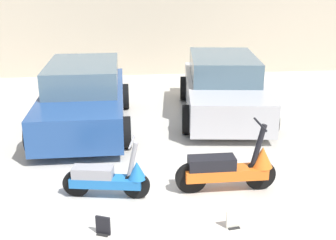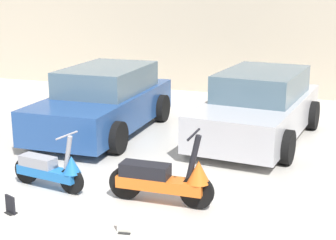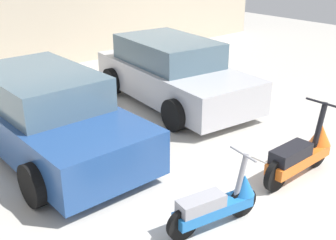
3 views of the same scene
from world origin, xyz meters
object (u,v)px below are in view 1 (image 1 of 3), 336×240
Objects in this scene: scooter_front_right at (231,168)px; car_rear_center at (223,87)px; placard_near_left_scooter at (103,226)px; car_rear_left at (84,97)px; scooter_front_left at (110,177)px; placard_near_right_scooter at (233,220)px.

scooter_front_right is 0.37× the size of car_rear_center.
placard_near_left_scooter is (-2.64, -4.76, -0.55)m from car_rear_center.
placard_near_left_scooter is (0.58, -4.23, -0.55)m from car_rear_left.
scooter_front_left reaches higher than placard_near_right_scooter.
car_rear_center is at bearing 65.38° from scooter_front_left.
scooter_front_left reaches higher than placard_near_left_scooter.
scooter_front_right reaches higher than placard_near_right_scooter.
scooter_front_left is 1.86m from scooter_front_right.
placard_near_left_scooter is at bearing -153.27° from scooter_front_right.
car_rear_left is 3.27m from car_rear_center.
car_rear_left is at bearing 127.29° from scooter_front_right.
car_rear_center reaches higher than scooter_front_right.
scooter_front_right reaches higher than placard_near_left_scooter.
car_rear_left is (-0.65, 3.26, 0.33)m from scooter_front_left.
car_rear_left reaches higher than scooter_front_left.
scooter_front_left is 5.11× the size of placard_near_left_scooter.
car_rear_left is (-2.51, 3.23, 0.27)m from scooter_front_right.
scooter_front_left is at bearing -27.84° from car_rear_center.
car_rear_center reaches higher than scooter_front_left.
car_rear_center is at bearing 99.06° from car_rear_left.
scooter_front_left is at bearing 10.97° from car_rear_left.
scooter_front_right is at bearing -4.42° from car_rear_center.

